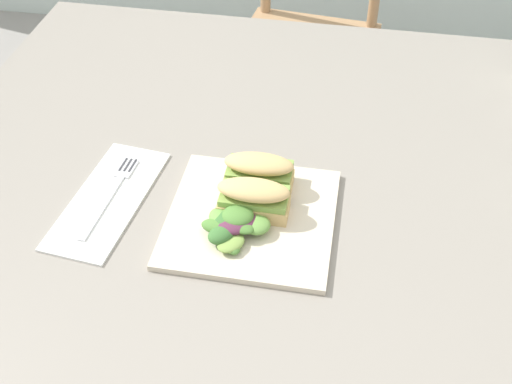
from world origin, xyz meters
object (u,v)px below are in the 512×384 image
at_px(dining_table, 265,230).
at_px(fork_on_napkin, 113,190).
at_px(plate_lunch, 251,218).
at_px(chair_wooden_far, 307,40).
at_px(sandwich_half_back, 259,171).
at_px(sandwich_half_front, 254,198).

xyz_separation_m(dining_table, fork_on_napkin, (-0.22, -0.07, 0.13)).
distance_m(dining_table, fork_on_napkin, 0.27).
xyz_separation_m(plate_lunch, fork_on_napkin, (-0.22, 0.02, 0.00)).
bearing_deg(chair_wooden_far, plate_lunch, -88.61).
height_order(plate_lunch, fork_on_napkin, plate_lunch).
relative_size(chair_wooden_far, sandwich_half_back, 8.27).
bearing_deg(plate_lunch, fork_on_napkin, 174.37).
height_order(dining_table, chair_wooden_far, chair_wooden_far).
distance_m(sandwich_half_front, sandwich_half_back, 0.06).
xyz_separation_m(plate_lunch, sandwich_half_back, (-0.00, 0.07, 0.03)).
distance_m(sandwich_half_front, fork_on_napkin, 0.23).
distance_m(plate_lunch, fork_on_napkin, 0.22).
relative_size(chair_wooden_far, fork_on_napkin, 4.68).
bearing_deg(chair_wooden_far, fork_on_napkin, -100.56).
xyz_separation_m(chair_wooden_far, sandwich_half_front, (0.03, -1.06, 0.33)).
bearing_deg(dining_table, sandwich_half_front, -91.59).
height_order(dining_table, fork_on_napkin, fork_on_napkin).
distance_m(dining_table, plate_lunch, 0.16).
bearing_deg(sandwich_half_front, fork_on_napkin, 176.53).
relative_size(plate_lunch, sandwich_half_back, 2.30).
bearing_deg(sandwich_half_front, chair_wooden_far, 91.53).
bearing_deg(sandwich_half_front, dining_table, 88.41).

